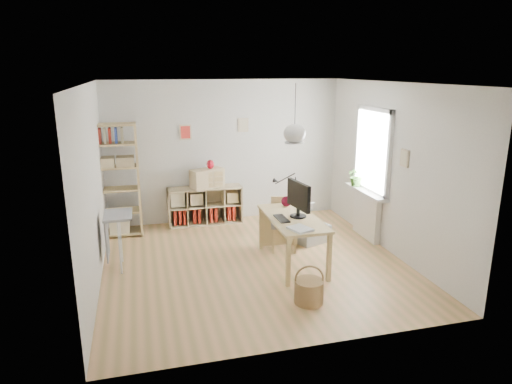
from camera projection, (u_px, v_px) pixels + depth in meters
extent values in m
plane|color=tan|center=(255.00, 263.00, 7.01)|extent=(4.50, 4.50, 0.00)
plane|color=white|center=(225.00, 151.00, 8.76)|extent=(4.50, 0.00, 4.50)
plane|color=white|center=(311.00, 229.00, 4.56)|extent=(4.50, 0.00, 4.50)
plane|color=white|center=(92.00, 188.00, 6.11)|extent=(0.00, 4.50, 4.50)
plane|color=white|center=(392.00, 170.00, 7.20)|extent=(0.00, 4.50, 4.50)
plane|color=white|center=(254.00, 83.00, 6.30)|extent=(4.50, 4.50, 0.00)
cylinder|color=black|center=(295.00, 108.00, 6.38)|extent=(0.01, 0.01, 0.68)
ellipsoid|color=white|center=(295.00, 134.00, 6.48)|extent=(0.32, 0.32, 0.27)
cube|color=white|center=(373.00, 151.00, 7.71)|extent=(0.03, 1.00, 1.30)
cube|color=silver|center=(389.00, 156.00, 7.20)|extent=(0.06, 0.08, 1.46)
cube|color=silver|center=(357.00, 146.00, 8.21)|extent=(0.06, 0.08, 1.46)
cube|color=silver|center=(375.00, 109.00, 7.52)|extent=(0.06, 1.16, 0.08)
cube|color=silver|center=(369.00, 190.00, 7.88)|extent=(0.06, 1.16, 0.08)
cube|color=white|center=(367.00, 215.00, 8.00)|extent=(0.10, 0.80, 0.80)
cube|color=silver|center=(366.00, 192.00, 7.87)|extent=(0.22, 1.20, 0.06)
cube|color=tan|center=(293.00, 218.00, 6.81)|extent=(0.70, 1.50, 0.04)
cube|color=tan|center=(288.00, 262.00, 6.19)|extent=(0.06, 0.06, 0.71)
cube|color=tan|center=(261.00, 228.00, 7.49)|extent=(0.06, 0.06, 0.71)
cube|color=tan|center=(329.00, 258.00, 6.33)|extent=(0.06, 0.06, 0.71)
cube|color=tan|center=(295.00, 225.00, 7.64)|extent=(0.06, 0.06, 0.71)
cube|color=tan|center=(206.00, 223.00, 8.80)|extent=(1.40, 0.38, 0.03)
cube|color=tan|center=(205.00, 188.00, 8.62)|extent=(1.40, 0.38, 0.03)
cube|color=tan|center=(169.00, 208.00, 8.54)|extent=(0.03, 0.38, 0.72)
cube|color=tan|center=(240.00, 203.00, 8.88)|extent=(0.03, 0.38, 0.72)
cube|color=tan|center=(204.00, 203.00, 8.88)|extent=(1.40, 0.02, 0.72)
cube|color=maroon|center=(175.00, 216.00, 8.63)|extent=(0.06, 0.26, 0.30)
cube|color=maroon|center=(180.00, 216.00, 8.66)|extent=(0.05, 0.26, 0.30)
cube|color=maroon|center=(184.00, 215.00, 8.67)|extent=(0.05, 0.26, 0.30)
cube|color=maroon|center=(194.00, 215.00, 8.72)|extent=(0.05, 0.26, 0.30)
cube|color=maroon|center=(199.00, 214.00, 8.74)|extent=(0.05, 0.26, 0.30)
cube|color=maroon|center=(210.00, 213.00, 8.80)|extent=(0.06, 0.26, 0.30)
cube|color=maroon|center=(215.00, 213.00, 8.82)|extent=(0.06, 0.26, 0.30)
cube|color=maroon|center=(228.00, 212.00, 8.88)|extent=(0.06, 0.26, 0.30)
cube|color=maroon|center=(233.00, 212.00, 8.91)|extent=(0.05, 0.26, 0.30)
cube|color=tan|center=(93.00, 182.00, 7.84)|extent=(0.04, 0.38, 2.00)
cube|color=tan|center=(139.00, 180.00, 8.03)|extent=(0.04, 0.38, 2.00)
cube|color=tan|center=(120.00, 232.00, 8.18)|extent=(0.76, 0.38, 0.03)
cube|color=tan|center=(119.00, 211.00, 8.08)|extent=(0.76, 0.38, 0.03)
cube|color=tan|center=(117.00, 189.00, 7.97)|extent=(0.76, 0.38, 0.03)
cube|color=tan|center=(115.00, 167.00, 7.87)|extent=(0.76, 0.38, 0.03)
cube|color=tan|center=(113.00, 144.00, 7.76)|extent=(0.76, 0.38, 0.03)
cube|color=tan|center=(111.00, 125.00, 7.68)|extent=(0.76, 0.38, 0.03)
cube|color=#273C90|center=(95.00, 136.00, 7.66)|extent=(0.04, 0.18, 0.26)
cube|color=maroon|center=(100.00, 136.00, 7.68)|extent=(0.04, 0.18, 0.26)
cube|color=beige|center=(105.00, 136.00, 7.70)|extent=(0.04, 0.18, 0.26)
cube|color=maroon|center=(110.00, 136.00, 7.71)|extent=(0.04, 0.18, 0.26)
cube|color=#273C90|center=(116.00, 135.00, 7.74)|extent=(0.04, 0.18, 0.26)
cube|color=beige|center=(122.00, 135.00, 7.76)|extent=(0.04, 0.18, 0.26)
cube|color=gray|center=(118.00, 215.00, 6.64)|extent=(0.40, 0.55, 0.04)
cylinder|color=white|center=(120.00, 248.00, 6.54)|extent=(0.03, 0.03, 0.82)
cylinder|color=white|center=(120.00, 237.00, 6.96)|extent=(0.03, 0.03, 0.82)
cube|color=gray|center=(107.00, 237.00, 6.68)|extent=(0.02, 0.50, 0.62)
cube|color=gray|center=(284.00, 224.00, 7.44)|extent=(0.51, 0.51, 0.06)
cube|color=tan|center=(273.00, 241.00, 7.33)|extent=(0.04, 0.04, 0.42)
cube|color=tan|center=(272.00, 233.00, 7.68)|extent=(0.04, 0.04, 0.42)
cube|color=tan|center=(295.00, 241.00, 7.33)|extent=(0.04, 0.04, 0.42)
cube|color=tan|center=(294.00, 233.00, 7.67)|extent=(0.04, 0.04, 0.42)
cube|color=tan|center=(283.00, 207.00, 7.56)|extent=(0.41, 0.14, 0.38)
cylinder|color=olive|center=(309.00, 292.00, 5.80)|extent=(0.37, 0.37, 0.31)
torus|color=olive|center=(309.00, 279.00, 5.75)|extent=(0.37, 0.11, 0.38)
cube|color=silver|center=(312.00, 241.00, 7.89)|extent=(0.67, 0.56, 0.02)
cube|color=silver|center=(300.00, 237.00, 7.70)|extent=(0.15, 0.37, 0.29)
cube|color=silver|center=(324.00, 230.00, 8.00)|extent=(0.15, 0.37, 0.29)
cube|color=silver|center=(319.00, 237.00, 7.70)|extent=(0.54, 0.21, 0.29)
cube|color=silver|center=(305.00, 230.00, 8.00)|extent=(0.54, 0.21, 0.29)
cube|color=silver|center=(299.00, 213.00, 8.06)|extent=(0.60, 0.37, 0.36)
sphere|color=yellow|center=(308.00, 232.00, 7.71)|extent=(0.13, 0.13, 0.13)
sphere|color=#174AA6|center=(314.00, 228.00, 7.93)|extent=(0.13, 0.13, 0.13)
sphere|color=#E6441C|center=(312.00, 230.00, 7.81)|extent=(0.13, 0.13, 0.13)
sphere|color=#338D43|center=(322.00, 229.00, 7.86)|extent=(0.13, 0.13, 0.13)
cylinder|color=black|center=(298.00, 216.00, 6.82)|extent=(0.25, 0.25, 0.02)
cylinder|color=black|center=(298.00, 212.00, 6.80)|extent=(0.06, 0.06, 0.11)
cube|color=black|center=(299.00, 195.00, 6.73)|extent=(0.15, 0.61, 0.40)
cube|color=black|center=(282.00, 219.00, 6.71)|extent=(0.15, 0.38, 0.02)
cylinder|color=black|center=(295.00, 202.00, 7.49)|extent=(0.06, 0.06, 0.04)
cylinder|color=black|center=(295.00, 190.00, 7.44)|extent=(0.02, 0.02, 0.42)
cone|color=black|center=(276.00, 181.00, 7.21)|extent=(0.10, 0.07, 0.10)
sphere|color=#4E0A1C|center=(286.00, 201.00, 7.31)|extent=(0.16, 0.16, 0.16)
cube|color=silver|center=(300.00, 229.00, 6.26)|extent=(0.34, 0.38, 0.03)
cube|color=tan|center=(207.00, 178.00, 8.58)|extent=(0.68, 0.49, 0.35)
ellipsoid|color=maroon|center=(210.00, 164.00, 8.53)|extent=(0.14, 0.14, 0.17)
imported|color=#366325|center=(357.00, 176.00, 8.12)|extent=(0.34, 0.29, 0.37)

